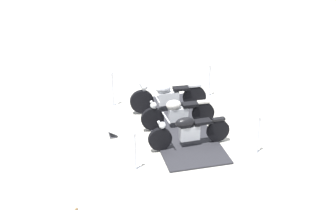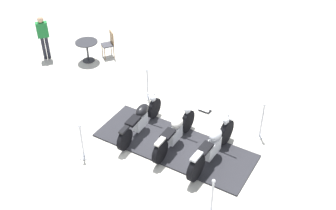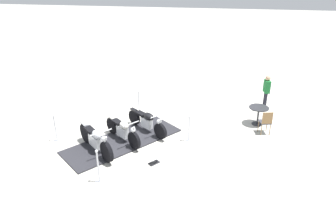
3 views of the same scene
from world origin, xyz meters
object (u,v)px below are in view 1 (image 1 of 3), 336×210
motorcycle_chrome (168,96)px  stanchion_left_rear (258,142)px  stanchion_right_rear (135,159)px  info_placard (113,133)px  motorcycle_cream (177,112)px  stanchion_right_front (113,94)px  motorcycle_black (188,130)px  stanchion_left_front (209,87)px

motorcycle_chrome → stanchion_left_rear: (3.32, -0.71, -0.15)m
stanchion_right_rear → info_placard: stanchion_right_rear is taller
motorcycle_chrome → motorcycle_cream: bearing=92.3°
stanchion_right_front → info_placard: 1.94m
motorcycle_black → stanchion_left_rear: bearing=152.3°
stanchion_right_front → stanchion_left_rear: bearing=-0.1°
info_placard → stanchion_right_rear: bearing=-171.1°
motorcycle_black → stanchion_left_rear: 1.79m
motorcycle_black → stanchion_left_front: stanchion_left_front is taller
motorcycle_black → motorcycle_cream: bearing=-92.6°
info_placard → motorcycle_cream: bearing=-90.0°
motorcycle_chrome → stanchion_left_front: 1.78m
motorcycle_chrome → motorcycle_cream: (0.85, -0.72, -0.02)m
stanchion_left_front → stanchion_left_rear: stanchion_left_front is taller
motorcycle_cream → info_placard: motorcycle_cream is taller
stanchion_left_front → stanchion_right_front: bearing=-130.1°
stanchion_right_rear → motorcycle_cream: bearing=100.4°
motorcycle_black → stanchion_right_rear: (-0.41, -1.68, -0.18)m
motorcycle_cream → motorcycle_black: (0.85, -0.72, 0.01)m
stanchion_left_rear → motorcycle_chrome: bearing=168.0°
stanchion_right_rear → info_placard: 1.92m
motorcycle_cream → stanchion_right_front: 2.44m
motorcycle_cream → info_placard: (-1.19, -1.41, -0.41)m
motorcycle_chrome → info_placard: bearing=33.6°
stanchion_left_rear → stanchion_right_front: size_ratio=0.94×
motorcycle_cream → stanchion_left_rear: 2.48m
stanchion_left_rear → stanchion_right_rear: (-2.04, -2.41, -0.04)m
stanchion_left_rear → stanchion_right_front: bearing=179.9°
stanchion_right_rear → info_placard: (-1.63, 0.99, -0.24)m
motorcycle_chrome → motorcycle_black: (1.70, -1.45, -0.01)m
stanchion_right_rear → stanchion_right_front: stanchion_right_front is taller
stanchion_right_rear → info_placard: bearing=148.8°
stanchion_right_rear → stanchion_right_front: bearing=139.9°
stanchion_left_front → info_placard: bearing=-101.6°
stanchion_right_front → stanchion_left_front: bearing=49.9°
stanchion_left_front → stanchion_left_rear: (2.88, -2.42, 0.01)m
motorcycle_chrome → stanchion_right_front: 1.74m
motorcycle_cream → stanchion_left_rear: (2.47, 0.02, -0.13)m
motorcycle_black → stanchion_left_rear: (1.63, 0.74, -0.14)m
stanchion_left_front → stanchion_right_rear: 4.91m
motorcycle_cream → stanchion_right_front: (-2.44, 0.03, -0.06)m
motorcycle_chrome → stanchion_right_rear: 3.38m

